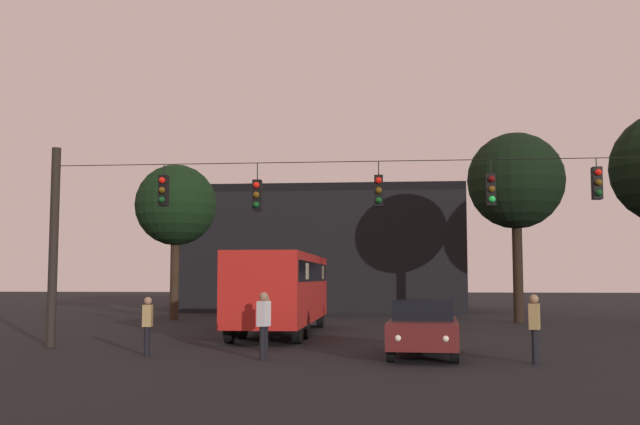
{
  "coord_description": "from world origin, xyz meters",
  "views": [
    {
      "loc": [
        0.67,
        -5.29,
        2.12
      ],
      "look_at": [
        -1.45,
        17.08,
        4.11
      ],
      "focal_mm": 41.74,
      "sensor_mm": 36.0,
      "label": 1
    }
  ],
  "objects": [
    {
      "name": "pedestrian_crossing_center",
      "position": [
        -5.99,
        14.76,
        0.9
      ],
      "size": [
        0.29,
        0.39,
        1.6
      ],
      "color": "black",
      "rests_on": "ground"
    },
    {
      "name": "overhead_signal_span",
      "position": [
        0.07,
        16.98,
        3.7
      ],
      "size": [
        19.87,
        0.44,
        6.22
      ],
      "color": "black",
      "rests_on": "ground"
    },
    {
      "name": "pedestrian_crossing_right",
      "position": [
        -2.98,
        16.41,
        0.9
      ],
      "size": [
        0.31,
        0.4,
        1.61
      ],
      "color": "black",
      "rests_on": "ground"
    },
    {
      "name": "tree_left_silhouette",
      "position": [
        -10.36,
        32.07,
        5.85
      ],
      "size": [
        4.19,
        4.19,
        7.99
      ],
      "color": "#2D2116",
      "rests_on": "ground"
    },
    {
      "name": "tree_right_far",
      "position": [
        6.79,
        31.37,
        6.81
      ],
      "size": [
        4.69,
        4.69,
        9.21
      ],
      "color": "black",
      "rests_on": "ground"
    },
    {
      "name": "pedestrian_crossing_left",
      "position": [
        -2.63,
        14.03,
        1.0
      ],
      "size": [
        0.34,
        0.42,
        1.76
      ],
      "color": "black",
      "rests_on": "ground"
    },
    {
      "name": "city_bus",
      "position": [
        -3.47,
        23.01,
        1.87
      ],
      "size": [
        2.58,
        11.01,
        3.0
      ],
      "color": "#B21E19",
      "rests_on": "ground"
    },
    {
      "name": "ground_plane",
      "position": [
        0.0,
        24.5,
        0.0
      ],
      "size": [
        168.0,
        168.0,
        0.0
      ],
      "primitive_type": "plane",
      "color": "black",
      "rests_on": "ground"
    },
    {
      "name": "corner_building",
      "position": [
        -3.73,
        45.22,
        3.99
      ],
      "size": [
        17.98,
        10.92,
        7.98
      ],
      "color": "black",
      "rests_on": "ground"
    },
    {
      "name": "pedestrian_near_bus",
      "position": [
        4.23,
        13.76,
        0.98
      ],
      "size": [
        0.34,
        0.42,
        1.72
      ],
      "color": "black",
      "rests_on": "ground"
    },
    {
      "name": "car_near_right",
      "position": [
        1.56,
        15.28,
        0.8
      ],
      "size": [
        2.07,
        4.43,
        1.52
      ],
      "color": "#511919",
      "rests_on": "ground"
    }
  ]
}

